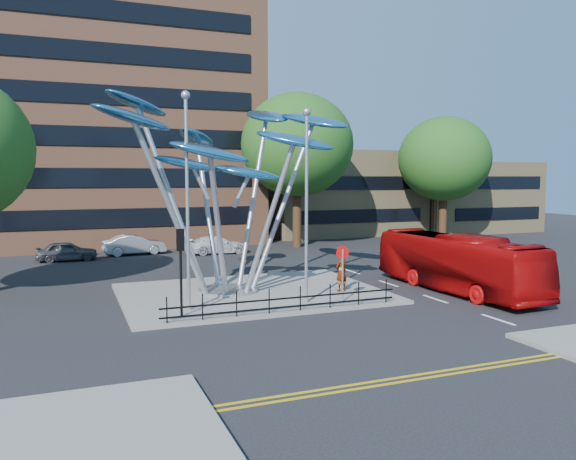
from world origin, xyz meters
name	(u,v)px	position (x,y,z in m)	size (l,w,h in m)	color
ground	(326,323)	(0.00, 0.00, 0.00)	(120.00, 120.00, 0.00)	black
traffic_island	(252,293)	(-1.00, 6.00, 0.07)	(12.00, 9.00, 0.15)	slate
double_yellow_near	(418,375)	(0.00, -6.00, 0.01)	(40.00, 0.12, 0.01)	gold
double_yellow_far	(424,378)	(0.00, -6.30, 0.01)	(40.00, 0.12, 0.01)	gold
brick_tower	(99,64)	(-6.00, 32.00, 15.00)	(25.00, 15.00, 30.00)	#995E42
low_building_near	(341,193)	(16.00, 30.00, 4.00)	(15.00, 8.00, 8.00)	tan
low_building_far	(471,197)	(30.00, 28.00, 3.50)	(12.00, 8.00, 7.00)	tan
tree_right	(297,145)	(8.00, 22.00, 8.04)	(8.80, 8.80, 12.11)	black
tree_far	(444,159)	(22.00, 22.00, 7.11)	(8.00, 8.00, 10.81)	black
leaf_sculpture	(224,149)	(-2.07, 6.68, 6.87)	(12.72, 9.54, 9.51)	#9EA0A5
street_lamp_left	(187,182)	(-4.50, 3.50, 5.36)	(0.36, 0.36, 8.80)	#9EA0A5
street_lamp_right	(307,188)	(0.50, 3.00, 5.09)	(0.36, 0.36, 8.30)	#9EA0A5
traffic_light_island	(181,254)	(-5.00, 2.50, 2.61)	(0.28, 0.18, 3.42)	black
no_entry_sign_island	(343,264)	(2.00, 2.52, 1.82)	(0.60, 0.10, 2.45)	#9EA0A5
pedestrian_railing_front	(285,302)	(-1.00, 1.70, 0.55)	(10.00, 0.06, 1.00)	black
red_bus	(456,263)	(8.50, 3.10, 1.40)	(2.36, 10.07, 2.80)	#9A0707
pedestrian	(341,272)	(3.00, 4.56, 1.06)	(0.66, 0.43, 1.82)	gray
parked_car_left	(67,251)	(-9.05, 20.71, 0.66)	(1.55, 3.85, 1.31)	#44474D
parked_car_mid	(134,245)	(-4.55, 22.18, 0.72)	(1.52, 4.35, 1.43)	#B4B6BC
parked_car_right	(217,245)	(1.12, 20.50, 0.64)	(1.80, 4.43, 1.29)	silver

